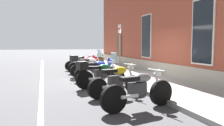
{
  "coord_description": "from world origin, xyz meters",
  "views": [
    {
      "loc": [
        9.52,
        -3.12,
        1.6
      ],
      "look_at": [
        -0.6,
        0.02,
        0.74
      ],
      "focal_mm": 35.78,
      "sensor_mm": 36.0,
      "label": 1
    }
  ],
  "objects_px": {
    "motorcycle_green_touring": "(99,73)",
    "motorcycle_yellow_naked": "(117,81)",
    "motorcycle_blue_sport": "(100,69)",
    "motorcycle_grey_naked": "(139,90)",
    "motorcycle_red_sport": "(87,63)",
    "parking_sign": "(120,42)",
    "barrel_planter": "(100,60)",
    "motorcycle_black_naked": "(81,63)",
    "motorcycle_silver_touring": "(87,65)"
  },
  "relations": [
    {
      "from": "motorcycle_green_touring",
      "to": "barrel_planter",
      "type": "relative_size",
      "value": 2.12
    },
    {
      "from": "motorcycle_silver_touring",
      "to": "motorcycle_green_touring",
      "type": "relative_size",
      "value": 1.01
    },
    {
      "from": "barrel_planter",
      "to": "motorcycle_blue_sport",
      "type": "bearing_deg",
      "value": -14.36
    },
    {
      "from": "motorcycle_green_touring",
      "to": "motorcycle_red_sport",
      "type": "bearing_deg",
      "value": 174.94
    },
    {
      "from": "motorcycle_red_sport",
      "to": "motorcycle_silver_touring",
      "type": "xyz_separation_m",
      "value": [
        1.45,
        -0.26,
        0.02
      ]
    },
    {
      "from": "parking_sign",
      "to": "motorcycle_silver_touring",
      "type": "bearing_deg",
      "value": -92.14
    },
    {
      "from": "motorcycle_blue_sport",
      "to": "motorcycle_yellow_naked",
      "type": "height_order",
      "value": "motorcycle_blue_sport"
    },
    {
      "from": "motorcycle_blue_sport",
      "to": "parking_sign",
      "type": "distance_m",
      "value": 2.46
    },
    {
      "from": "motorcycle_green_touring",
      "to": "motorcycle_blue_sport",
      "type": "bearing_deg",
      "value": 165.23
    },
    {
      "from": "motorcycle_black_naked",
      "to": "motorcycle_grey_naked",
      "type": "height_order",
      "value": "motorcycle_grey_naked"
    },
    {
      "from": "motorcycle_green_touring",
      "to": "parking_sign",
      "type": "bearing_deg",
      "value": 148.48
    },
    {
      "from": "motorcycle_red_sport",
      "to": "parking_sign",
      "type": "xyz_separation_m",
      "value": [
        1.52,
        1.46,
        1.22
      ]
    },
    {
      "from": "motorcycle_green_touring",
      "to": "motorcycle_grey_naked",
      "type": "bearing_deg",
      "value": 5.37
    },
    {
      "from": "motorcycle_green_touring",
      "to": "motorcycle_yellow_naked",
      "type": "xyz_separation_m",
      "value": [
        1.53,
        0.2,
        -0.06
      ]
    },
    {
      "from": "motorcycle_red_sport",
      "to": "parking_sign",
      "type": "distance_m",
      "value": 2.44
    },
    {
      "from": "motorcycle_black_naked",
      "to": "barrel_planter",
      "type": "distance_m",
      "value": 1.67
    },
    {
      "from": "motorcycle_silver_touring",
      "to": "motorcycle_yellow_naked",
      "type": "distance_m",
      "value": 4.64
    },
    {
      "from": "motorcycle_yellow_naked",
      "to": "motorcycle_grey_naked",
      "type": "height_order",
      "value": "motorcycle_yellow_naked"
    },
    {
      "from": "parking_sign",
      "to": "motorcycle_yellow_naked",
      "type": "bearing_deg",
      "value": -20.04
    },
    {
      "from": "motorcycle_blue_sport",
      "to": "parking_sign",
      "type": "height_order",
      "value": "parking_sign"
    },
    {
      "from": "parking_sign",
      "to": "motorcycle_green_touring",
      "type": "bearing_deg",
      "value": -31.52
    },
    {
      "from": "motorcycle_red_sport",
      "to": "motorcycle_green_touring",
      "type": "relative_size",
      "value": 1.03
    },
    {
      "from": "motorcycle_blue_sport",
      "to": "parking_sign",
      "type": "relative_size",
      "value": 0.83
    },
    {
      "from": "motorcycle_green_touring",
      "to": "motorcycle_yellow_naked",
      "type": "height_order",
      "value": "motorcycle_green_touring"
    },
    {
      "from": "motorcycle_silver_touring",
      "to": "parking_sign",
      "type": "relative_size",
      "value": 0.79
    },
    {
      "from": "motorcycle_green_touring",
      "to": "barrel_planter",
      "type": "xyz_separation_m",
      "value": [
        -6.91,
        1.78,
        -0.0
      ]
    },
    {
      "from": "motorcycle_red_sport",
      "to": "barrel_planter",
      "type": "distance_m",
      "value": 2.72
    },
    {
      "from": "motorcycle_grey_naked",
      "to": "parking_sign",
      "type": "bearing_deg",
      "value": 165.33
    },
    {
      "from": "motorcycle_blue_sport",
      "to": "motorcycle_green_touring",
      "type": "relative_size",
      "value": 1.05
    },
    {
      "from": "motorcycle_blue_sport",
      "to": "motorcycle_green_touring",
      "type": "bearing_deg",
      "value": -14.77
    },
    {
      "from": "motorcycle_green_touring",
      "to": "parking_sign",
      "type": "relative_size",
      "value": 0.79
    },
    {
      "from": "motorcycle_red_sport",
      "to": "motorcycle_yellow_naked",
      "type": "xyz_separation_m",
      "value": [
        6.09,
        -0.2,
        -0.06
      ]
    },
    {
      "from": "motorcycle_black_naked",
      "to": "motorcycle_blue_sport",
      "type": "relative_size",
      "value": 0.98
    },
    {
      "from": "motorcycle_black_naked",
      "to": "parking_sign",
      "type": "height_order",
      "value": "parking_sign"
    },
    {
      "from": "motorcycle_red_sport",
      "to": "motorcycle_green_touring",
      "type": "xyz_separation_m",
      "value": [
        4.56,
        -0.4,
        -0.01
      ]
    },
    {
      "from": "motorcycle_red_sport",
      "to": "barrel_planter",
      "type": "xyz_separation_m",
      "value": [
        -2.35,
        1.38,
        -0.01
      ]
    },
    {
      "from": "motorcycle_yellow_naked",
      "to": "parking_sign",
      "type": "bearing_deg",
      "value": 159.96
    },
    {
      "from": "motorcycle_black_naked",
      "to": "motorcycle_blue_sport",
      "type": "distance_m",
      "value": 4.58
    },
    {
      "from": "motorcycle_blue_sport",
      "to": "barrel_planter",
      "type": "distance_m",
      "value": 5.59
    },
    {
      "from": "motorcycle_red_sport",
      "to": "barrel_planter",
      "type": "height_order",
      "value": "barrel_planter"
    },
    {
      "from": "motorcycle_yellow_naked",
      "to": "parking_sign",
      "type": "distance_m",
      "value": 5.03
    },
    {
      "from": "motorcycle_blue_sport",
      "to": "motorcycle_grey_naked",
      "type": "xyz_separation_m",
      "value": [
        4.5,
        -0.11,
        -0.07
      ]
    },
    {
      "from": "motorcycle_red_sport",
      "to": "parking_sign",
      "type": "height_order",
      "value": "parking_sign"
    },
    {
      "from": "motorcycle_red_sport",
      "to": "parking_sign",
      "type": "relative_size",
      "value": 0.82
    },
    {
      "from": "motorcycle_green_touring",
      "to": "parking_sign",
      "type": "height_order",
      "value": "parking_sign"
    },
    {
      "from": "motorcycle_black_naked",
      "to": "barrel_planter",
      "type": "bearing_deg",
      "value": 119.76
    },
    {
      "from": "motorcycle_red_sport",
      "to": "motorcycle_blue_sport",
      "type": "relative_size",
      "value": 0.98
    },
    {
      "from": "motorcycle_green_touring",
      "to": "motorcycle_yellow_naked",
      "type": "distance_m",
      "value": 1.54
    },
    {
      "from": "motorcycle_blue_sport",
      "to": "motorcycle_yellow_naked",
      "type": "xyz_separation_m",
      "value": [
        3.03,
        -0.2,
        -0.07
      ]
    },
    {
      "from": "motorcycle_green_touring",
      "to": "barrel_planter",
      "type": "distance_m",
      "value": 7.13
    }
  ]
}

